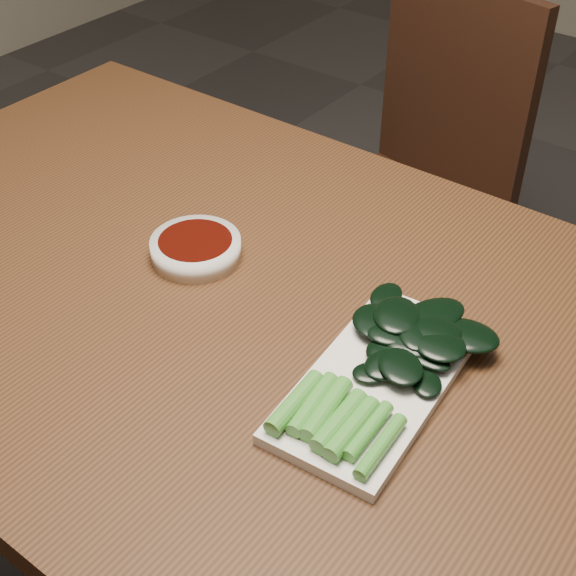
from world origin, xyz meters
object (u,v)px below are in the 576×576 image
Objects in this scene: table at (267,350)px; chair_far at (414,184)px; gai_lan at (396,358)px; sauce_bowl at (196,248)px; serving_plate at (377,381)px.

table is 1.57× the size of chair_far.
gai_lan is at bearing -1.76° from table.
sauce_bowl reaches higher than table.
table is at bearing 170.23° from serving_plate.
gai_lan is (0.38, -0.76, 0.29)m from chair_far.
gai_lan is at bearing -50.49° from chair_far.
chair_far is at bearing 116.83° from gai_lan.
gai_lan reaches higher than serving_plate.
serving_plate is at bearing -10.13° from sauce_bowl.
sauce_bowl is 0.32m from serving_plate.
chair_far is 0.90m from gai_lan.
gai_lan is at bearing 77.22° from serving_plate.
chair_far is (-0.20, 0.75, -0.19)m from table.
chair_far is at bearing 115.74° from serving_plate.
chair_far is 0.91m from serving_plate.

